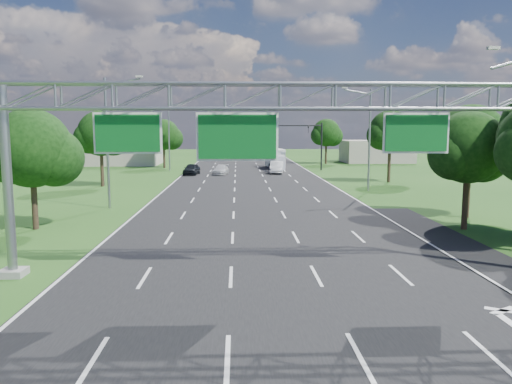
{
  "coord_description": "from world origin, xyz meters",
  "views": [
    {
      "loc": [
        -1.51,
        -8.81,
        6.2
      ],
      "look_at": [
        -0.68,
        13.18,
        3.38
      ],
      "focal_mm": 35.0,
      "sensor_mm": 36.0,
      "label": 1
    }
  ],
  "objects": [
    {
      "name": "ground",
      "position": [
        0.0,
        30.0,
        0.0
      ],
      "size": [
        220.0,
        220.0,
        0.0
      ],
      "primitive_type": "plane",
      "color": "#234E17",
      "rests_on": "ground"
    },
    {
      "name": "road",
      "position": [
        0.0,
        30.0,
        0.0
      ],
      "size": [
        18.0,
        180.0,
        0.02
      ],
      "primitive_type": "cube",
      "color": "black",
      "rests_on": "ground"
    },
    {
      "name": "road_flare",
      "position": [
        10.2,
        14.0,
        0.0
      ],
      "size": [
        3.0,
        30.0,
        0.02
      ],
      "primitive_type": "cube",
      "color": "black",
      "rests_on": "ground"
    },
    {
      "name": "sign_gantry",
      "position": [
        0.33,
        12.0,
        6.89
      ],
      "size": [
        23.5,
        1.0,
        9.56
      ],
      "color": "gray",
      "rests_on": "ground"
    },
    {
      "name": "traffic_signal",
      "position": [
        7.48,
        65.0,
        5.17
      ],
      "size": [
        12.21,
        0.24,
        7.0
      ],
      "color": "black",
      "rests_on": "ground"
    },
    {
      "name": "streetlight_l_near",
      "position": [
        -11.3,
        30.0,
        5.58
      ],
      "size": [
        2.97,
        0.22,
        10.16
      ],
      "color": "gray",
      "rests_on": "ground"
    },
    {
      "name": "streetlight_l_far",
      "position": [
        -11.3,
        65.0,
        5.58
      ],
      "size": [
        2.97,
        0.22,
        10.16
      ],
      "color": "gray",
      "rests_on": "ground"
    },
    {
      "name": "streetlight_r_mid",
      "position": [
        11.3,
        40.0,
        5.58
      ],
      "size": [
        2.97,
        0.22,
        10.16
      ],
      "color": "gray",
      "rests_on": "ground"
    },
    {
      "name": "tree_verge_la",
      "position": [
        -13.92,
        22.04,
        4.76
      ],
      "size": [
        5.76,
        4.8,
        7.4
      ],
      "color": "#2D2116",
      "rests_on": "ground"
    },
    {
      "name": "tree_verge_lb",
      "position": [
        -15.92,
        45.04,
        5.41
      ],
      "size": [
        5.76,
        4.8,
        8.06
      ],
      "color": "#2D2116",
      "rests_on": "ground"
    },
    {
      "name": "tree_verge_lc",
      "position": [
        -12.92,
        70.04,
        4.98
      ],
      "size": [
        5.76,
        4.8,
        7.62
      ],
      "color": "#2D2116",
      "rests_on": "ground"
    },
    {
      "name": "tree_verge_rd",
      "position": [
        16.08,
        48.04,
        5.63
      ],
      "size": [
        5.76,
        4.8,
        8.28
      ],
      "color": "#2D2116",
      "rests_on": "ground"
    },
    {
      "name": "tree_verge_re",
      "position": [
        14.08,
        78.04,
        5.2
      ],
      "size": [
        5.76,
        4.8,
        7.84
      ],
      "color": "#2D2116",
      "rests_on": "ground"
    },
    {
      "name": "building_left",
      "position": [
        -22.0,
        78.0,
        2.5
      ],
      "size": [
        14.0,
        10.0,
        5.0
      ],
      "primitive_type": "cube",
      "color": "#B0A294",
      "rests_on": "ground"
    },
    {
      "name": "building_right",
      "position": [
        24.0,
        82.0,
        2.0
      ],
      "size": [
        12.0,
        9.0,
        4.0
      ],
      "primitive_type": "cube",
      "color": "#B0A294",
      "rests_on": "ground"
    },
    {
      "name": "car_queue_a",
      "position": [
        -3.74,
        58.53,
        0.63
      ],
      "size": [
        2.3,
        4.53,
        1.26
      ],
      "primitive_type": "imported",
      "rotation": [
        0.0,
        0.0,
        -0.13
      ],
      "color": "silver",
      "rests_on": "ground"
    },
    {
      "name": "car_queue_c",
      "position": [
        -7.65,
        58.24,
        0.75
      ],
      "size": [
        2.3,
        4.59,
        1.5
      ],
      "primitive_type": "imported",
      "rotation": [
        0.0,
        0.0,
        -0.12
      ],
      "color": "black",
      "rests_on": "ground"
    },
    {
      "name": "car_queue_d",
      "position": [
        3.94,
        59.98,
        0.82
      ],
      "size": [
        2.28,
        5.15,
        1.64
      ],
      "primitive_type": "imported",
      "rotation": [
        0.0,
        0.0,
        -0.11
      ],
      "color": "silver",
      "rests_on": "ground"
    },
    {
      "name": "box_truck",
      "position": [
        4.44,
        69.04,
        1.42
      ],
      "size": [
        2.86,
        8.02,
        2.96
      ],
      "rotation": [
        0.0,
        0.0,
        0.11
      ],
      "color": "silver",
      "rests_on": "ground"
    }
  ]
}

